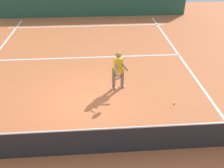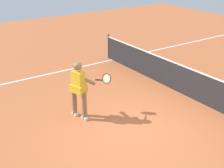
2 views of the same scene
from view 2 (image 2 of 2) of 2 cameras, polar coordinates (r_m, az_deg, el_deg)
name	(u,v)px [view 2 (image 2 of 2)]	position (r m, az deg, el deg)	size (l,w,h in m)	color
ground_plane	(131,129)	(7.65, 3.66, -8.43)	(28.26, 28.26, 0.00)	#C66638
sideline_left_marking	(55,73)	(11.23, -10.68, 2.10)	(0.10, 19.74, 0.01)	white
court_net	(203,88)	(9.05, 16.63, -0.80)	(9.85, 0.08, 0.99)	#4C4C51
tennis_player	(80,88)	(7.83, -6.09, -0.70)	(0.65, 1.08, 1.55)	#8C6647
tennis_ball_mid	(84,82)	(10.21, -5.23, 0.36)	(0.07, 0.07, 0.07)	#D1E533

